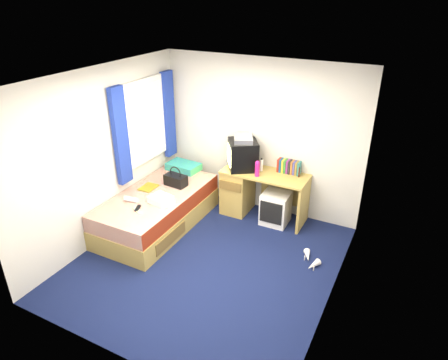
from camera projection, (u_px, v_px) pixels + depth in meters
The scene contains 20 objects.
ground at pixel (207, 262), 5.28m from camera, with size 3.40×3.40×0.00m, color #0C1438.
room_shell at pixel (205, 161), 4.65m from camera, with size 3.40×3.40×3.40m.
bed at pixel (158, 210), 5.98m from camera, with size 1.01×2.00×0.54m.
pillow at pixel (184, 167), 6.59m from camera, with size 0.53×0.34×0.12m, color #1B65B2.
desk at pixel (248, 189), 6.28m from camera, with size 1.30×0.55×0.75m.
storage_cube at pixel (276, 208), 6.06m from camera, with size 0.40×0.40×0.50m, color white.
crt_tv at pixel (243, 155), 6.07m from camera, with size 0.59×0.60×0.45m.
vcr at pixel (243, 139), 5.96m from camera, with size 0.38×0.27×0.07m, color silver.
book_row at pixel (289, 167), 5.97m from camera, with size 0.34×0.13×0.20m.
picture_frame at pixel (299, 171), 5.90m from camera, with size 0.02×0.12×0.14m, color black.
pink_water_bottle at pixel (257, 169), 5.86m from camera, with size 0.07×0.07×0.22m, color #D51E7A.
aerosol_can at pixel (261, 165), 6.04m from camera, with size 0.05×0.05×0.18m, color white.
handbag at pixel (176, 180), 6.07m from camera, with size 0.35×0.22×0.31m.
towel at pixel (161, 199), 5.59m from camera, with size 0.30×0.25×0.10m, color white.
magazine at pixel (149, 187), 6.02m from camera, with size 0.21×0.28×0.01m, color yellow.
water_bottle at pixel (131, 199), 5.63m from camera, with size 0.07×0.07×0.20m, color white.
colour_swatch_fan at pixel (138, 211), 5.40m from camera, with size 0.22×0.06×0.01m, color yellow.
remote_control at pixel (138, 208), 5.46m from camera, with size 0.05×0.16×0.02m, color black.
window_assembly at pixel (146, 123), 6.02m from camera, with size 0.11×1.42×1.40m.
white_heels at pixel (310, 260), 5.24m from camera, with size 0.29×0.40×0.09m.
Camera 1 is at (2.16, -3.70, 3.29)m, focal length 32.00 mm.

